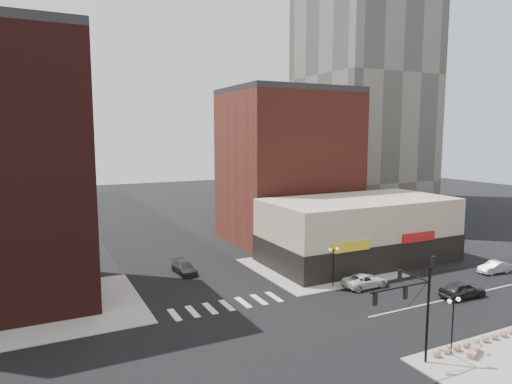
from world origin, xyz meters
TOP-DOWN VIEW (x-y plane):
  - ground at (0.00, 0.00)m, footprint 240.00×240.00m
  - road_ew at (0.00, 0.00)m, footprint 200.00×14.00m
  - road_ns at (0.00, 0.00)m, footprint 14.00×200.00m
  - sidewalk_nw at (-14.50, 14.50)m, footprint 15.00×15.00m
  - sidewalk_ne at (14.50, 14.50)m, footprint 15.00×15.00m
  - building_ne_midrise at (19.00, 29.50)m, footprint 18.00×15.00m
  - tower_far at (60.00, 56.00)m, footprint 18.00×18.00m
  - building_ne_row at (21.00, 15.00)m, footprint 24.20×12.20m
  - traffic_signal at (7.24, -7.83)m, footprint 5.59×3.09m
  - street_lamp_se_a at (11.00, -8.00)m, footprint 1.22×0.32m
  - street_lamp_ne at (12.00, 8.00)m, footprint 1.22×0.32m
  - bollard_row at (13.70, -8.00)m, footprint 9.00×0.60m
  - white_suv at (15.04, 6.50)m, footprint 5.13×2.45m
  - dark_sedan_east at (21.62, -0.26)m, footprint 4.98×2.28m
  - silver_sedan at (31.82, 3.66)m, footprint 4.18×1.67m
  - dark_sedan_north at (-0.65, 19.64)m, footprint 2.22×4.76m
  - stone_bench at (12.18, -9.00)m, footprint 2.07×1.40m

SIDE VIEW (x-z plane):
  - ground at x=0.00m, z-range 0.00..0.00m
  - road_ew at x=0.00m, z-range 0.00..0.02m
  - road_ns at x=0.00m, z-range 0.00..0.02m
  - sidewalk_nw at x=-14.50m, z-range 0.00..0.12m
  - sidewalk_ne at x=14.50m, z-range 0.00..0.12m
  - stone_bench at x=12.18m, z-range 0.14..0.60m
  - bollard_row at x=13.70m, z-range 0.12..0.72m
  - dark_sedan_north at x=-0.65m, z-range 0.00..1.34m
  - silver_sedan at x=31.82m, z-range 0.00..1.35m
  - white_suv at x=15.04m, z-range 0.00..1.41m
  - dark_sedan_east at x=21.62m, z-range 0.00..1.65m
  - street_lamp_se_a at x=11.00m, z-range 1.21..5.37m
  - street_lamp_ne at x=12.00m, z-range 1.21..5.37m
  - building_ne_row at x=21.00m, z-range -0.70..7.30m
  - traffic_signal at x=7.24m, z-range 1.07..8.85m
  - building_ne_midrise at x=19.00m, z-range 0.00..22.00m
  - tower_far at x=60.00m, z-range 0.00..82.00m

